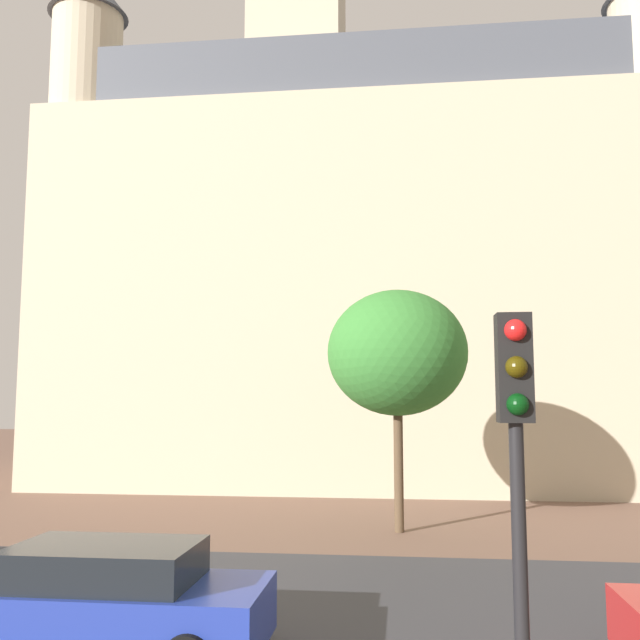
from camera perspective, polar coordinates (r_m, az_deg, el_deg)
name	(u,v)px	position (r m, az deg, el deg)	size (l,w,h in m)	color
ground_plane	(346,587)	(13.58, 2.10, -20.96)	(120.00, 120.00, 0.00)	brown
street_asphalt_strip	(336,619)	(11.83, 1.34, -23.17)	(120.00, 8.84, 0.00)	#38383D
landmark_building	(355,259)	(30.61, 2.85, 4.98)	(25.14, 11.68, 35.80)	beige
car_blue	(104,602)	(10.51, -17.22, -21.10)	(4.38, 2.06, 1.45)	#23389E
traffic_light_pole	(517,462)	(6.00, 15.79, -11.11)	(0.28, 0.34, 4.12)	black
tree_curb_far	(397,353)	(18.51, 6.32, -2.69)	(3.68, 3.68, 6.26)	brown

